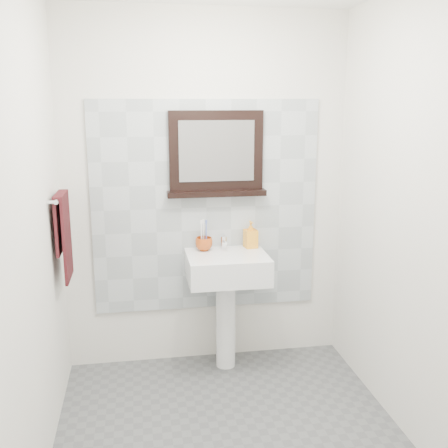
{
  "coord_description": "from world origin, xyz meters",
  "views": [
    {
      "loc": [
        -0.48,
        -2.53,
        1.88
      ],
      "look_at": [
        0.04,
        0.55,
        1.15
      ],
      "focal_mm": 42.0,
      "sensor_mm": 36.0,
      "label": 1
    }
  ],
  "objects_px": {
    "pedestal_sink": "(227,279)",
    "toothbrush_cup": "(204,244)",
    "soap_dispenser": "(251,234)",
    "framed_mirror": "(216,156)",
    "hand_towel": "(64,230)"
  },
  "relations": [
    {
      "from": "toothbrush_cup",
      "to": "hand_towel",
      "type": "height_order",
      "value": "hand_towel"
    },
    {
      "from": "toothbrush_cup",
      "to": "hand_towel",
      "type": "relative_size",
      "value": 0.22
    },
    {
      "from": "pedestal_sink",
      "to": "hand_towel",
      "type": "relative_size",
      "value": 1.75
    },
    {
      "from": "pedestal_sink",
      "to": "toothbrush_cup",
      "type": "height_order",
      "value": "pedestal_sink"
    },
    {
      "from": "toothbrush_cup",
      "to": "soap_dispenser",
      "type": "xyz_separation_m",
      "value": [
        0.34,
        0.02,
        0.05
      ]
    },
    {
      "from": "soap_dispenser",
      "to": "hand_towel",
      "type": "xyz_separation_m",
      "value": [
        -1.25,
        -0.26,
        0.15
      ]
    },
    {
      "from": "framed_mirror",
      "to": "hand_towel",
      "type": "bearing_deg",
      "value": -163.0
    },
    {
      "from": "pedestal_sink",
      "to": "toothbrush_cup",
      "type": "bearing_deg",
      "value": 140.54
    },
    {
      "from": "toothbrush_cup",
      "to": "hand_towel",
      "type": "bearing_deg",
      "value": -165.22
    },
    {
      "from": "soap_dispenser",
      "to": "toothbrush_cup",
      "type": "bearing_deg",
      "value": 175.54
    },
    {
      "from": "pedestal_sink",
      "to": "toothbrush_cup",
      "type": "xyz_separation_m",
      "value": [
        -0.14,
        0.12,
        0.23
      ]
    },
    {
      "from": "pedestal_sink",
      "to": "hand_towel",
      "type": "height_order",
      "value": "hand_towel"
    },
    {
      "from": "pedestal_sink",
      "to": "framed_mirror",
      "type": "height_order",
      "value": "framed_mirror"
    },
    {
      "from": "pedestal_sink",
      "to": "toothbrush_cup",
      "type": "relative_size",
      "value": 8.04
    },
    {
      "from": "hand_towel",
      "to": "soap_dispenser",
      "type": "bearing_deg",
      "value": 11.83
    }
  ]
}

